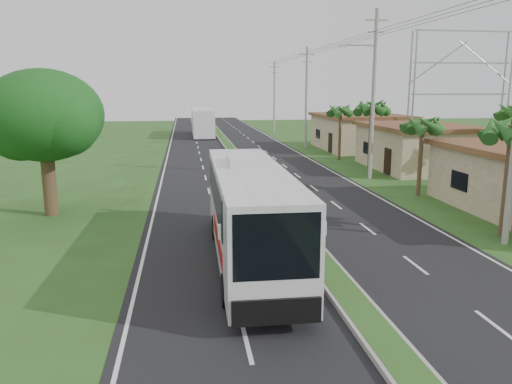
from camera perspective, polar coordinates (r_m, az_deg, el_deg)
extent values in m
plane|color=#2C4A1B|center=(18.64, 7.89, -8.84)|extent=(180.00, 180.00, 0.00)
cube|color=black|center=(37.65, -0.45, 1.75)|extent=(14.00, 160.00, 0.02)
cube|color=gray|center=(37.64, -0.45, 1.88)|extent=(1.20, 160.00, 0.17)
cube|color=#2C4A1B|center=(37.62, -0.45, 2.02)|extent=(0.95, 160.00, 0.02)
cube|color=silver|center=(37.37, -10.69, 1.46)|extent=(0.12, 160.00, 0.01)
cube|color=silver|center=(39.10, 9.33, 1.96)|extent=(0.12, 160.00, 0.01)
cube|color=tan|center=(43.41, 17.88, 4.74)|extent=(7.00, 10.00, 3.35)
cube|color=#542B1D|center=(43.24, 18.03, 7.15)|extent=(7.60, 10.60, 0.32)
cube|color=tan|center=(56.26, 11.67, 6.60)|extent=(8.00, 11.00, 3.50)
cube|color=#542B1D|center=(56.13, 11.75, 8.54)|extent=(8.60, 11.60, 0.32)
cylinder|color=#473321|center=(24.51, 26.70, 1.03)|extent=(0.26, 0.26, 5.00)
cylinder|color=#473321|center=(32.41, 18.27, 3.65)|extent=(0.26, 0.26, 4.60)
cylinder|color=#473321|center=(38.50, 12.91, 5.72)|extent=(0.26, 0.26, 5.40)
cylinder|color=#473321|center=(47.15, 9.56, 6.53)|extent=(0.26, 0.26, 4.80)
cylinder|color=#473321|center=(39.08, 27.08, 4.68)|extent=(0.26, 0.26, 5.20)
cylinder|color=#473321|center=(28.04, -22.59, 1.54)|extent=(0.70, 0.70, 4.00)
ellipsoid|color=#154813|center=(27.70, -23.11, 8.07)|extent=(6.00, 6.00, 4.68)
sphere|color=#154813|center=(28.88, -25.33, 7.00)|extent=(3.80, 3.80, 3.80)
sphere|color=#154813|center=(26.46, -21.08, 7.44)|extent=(3.40, 3.40, 3.40)
cylinder|color=gray|center=(37.27, 13.25, 10.61)|extent=(0.28, 0.28, 12.00)
cube|color=gray|center=(37.56, 13.64, 18.56)|extent=(1.60, 0.12, 0.12)
cube|color=gray|center=(37.47, 13.58, 17.34)|extent=(1.20, 0.10, 0.10)
cube|color=gray|center=(36.97, 11.71, 16.10)|extent=(2.40, 0.10, 0.10)
cylinder|color=gray|center=(56.39, 5.77, 10.61)|extent=(0.28, 0.28, 11.00)
cube|color=gray|center=(56.50, 5.87, 15.38)|extent=(1.60, 0.12, 0.12)
cube|color=gray|center=(56.46, 5.85, 14.57)|extent=(1.20, 0.10, 0.10)
cylinder|color=gray|center=(75.97, 2.11, 10.73)|extent=(0.28, 0.28, 10.50)
cube|color=gray|center=(76.02, 2.14, 14.09)|extent=(1.60, 0.12, 0.12)
cube|color=gray|center=(75.99, 2.13, 13.48)|extent=(1.20, 0.10, 0.10)
cylinder|color=gray|center=(51.20, 17.57, 10.59)|extent=(0.18, 0.18, 12.00)
cylinder|color=gray|center=(56.22, 26.94, 9.93)|extent=(0.18, 0.18, 12.00)
cylinder|color=gray|center=(52.11, 17.09, 10.63)|extent=(0.18, 0.18, 12.00)
cylinder|color=gray|center=(57.04, 26.36, 9.99)|extent=(0.18, 0.18, 12.00)
cube|color=gray|center=(53.97, 22.21, 10.30)|extent=(10.00, 0.14, 0.14)
cube|color=gray|center=(54.02, 22.46, 13.48)|extent=(10.00, 0.14, 0.14)
cube|color=gray|center=(54.24, 22.71, 16.63)|extent=(10.00, 0.14, 0.14)
cube|color=silver|center=(18.69, -0.72, -2.10)|extent=(2.70, 12.17, 3.18)
cube|color=black|center=(19.13, -0.94, 0.37)|extent=(2.72, 9.74, 1.27)
cube|color=black|center=(12.83, 2.36, -6.23)|extent=(2.28, 0.17, 1.78)
cube|color=#A50D10|center=(17.70, -0.27, -5.03)|extent=(2.65, 5.29, 0.56)
cube|color=gold|center=(19.22, -0.82, -4.47)|extent=(2.62, 3.07, 0.25)
cube|color=silver|center=(19.55, -1.14, 3.68)|extent=(1.45, 2.45, 0.28)
cylinder|color=black|center=(15.43, -3.34, -11.12)|extent=(0.34, 1.06, 1.05)
cylinder|color=black|center=(15.73, 5.14, -10.69)|extent=(0.34, 1.06, 1.05)
cylinder|color=black|center=(22.12, -4.63, -4.03)|extent=(0.34, 1.06, 1.05)
cylinder|color=black|center=(22.33, 1.25, -3.84)|extent=(0.34, 1.06, 1.05)
cube|color=white|center=(71.26, -6.16, 7.96)|extent=(2.83, 12.84, 3.57)
cube|color=black|center=(71.76, -6.19, 8.84)|extent=(2.87, 9.49, 1.21)
cube|color=#DF5816|center=(70.20, -6.11, 7.35)|extent=(2.86, 6.15, 0.39)
cylinder|color=black|center=(66.05, -7.02, 6.41)|extent=(0.34, 1.07, 1.07)
cylinder|color=black|center=(66.15, -4.88, 6.47)|extent=(0.34, 1.07, 1.07)
cylinder|color=black|center=(76.05, -7.21, 7.09)|extent=(0.34, 1.07, 1.07)
cylinder|color=black|center=(76.14, -5.34, 7.14)|extent=(0.34, 1.07, 1.07)
imported|color=black|center=(22.91, 1.77, -3.54)|extent=(1.68, 0.74, 0.97)
imported|color=maroon|center=(22.68, 1.78, -1.28)|extent=(0.70, 0.52, 1.73)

